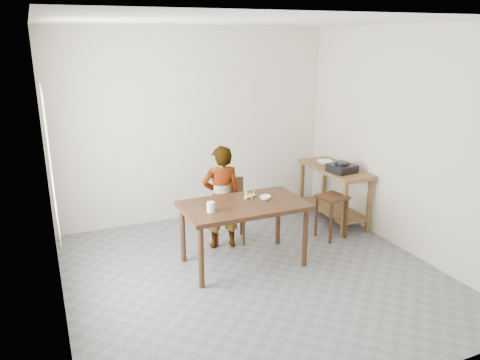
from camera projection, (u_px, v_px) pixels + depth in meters
name	position (u px, v px, depth m)	size (l,w,h in m)	color
floor	(254.00, 276.00, 5.26)	(4.00, 4.00, 0.04)	slate
ceiling	(257.00, 19.00, 4.45)	(4.00, 4.00, 0.04)	white
wall_back	(194.00, 125.00, 6.62)	(4.00, 0.04, 2.70)	beige
wall_front	(386.00, 229.00, 3.09)	(4.00, 0.04, 2.70)	beige
wall_left	(47.00, 182.00, 4.08)	(0.04, 4.00, 2.70)	beige
wall_right	(407.00, 141.00, 5.63)	(0.04, 4.00, 2.70)	beige
window_pane	(50.00, 159.00, 4.23)	(0.02, 1.10, 1.30)	white
dining_table	(243.00, 234.00, 5.41)	(1.40, 0.80, 0.75)	#392111
prep_counter	(334.00, 194.00, 6.67)	(0.50, 1.20, 0.80)	brown
child	(221.00, 198.00, 5.77)	(0.48, 0.32, 1.31)	silver
dining_chair	(229.00, 211.00, 6.00)	(0.39, 0.39, 0.81)	#392111
stool	(331.00, 217.00, 6.14)	(0.33, 0.33, 0.58)	#392111
glass_tumbler	(211.00, 207.00, 5.03)	(0.09, 0.09, 0.11)	silver
small_bowl	(265.00, 198.00, 5.42)	(0.13, 0.13, 0.04)	white
banana	(250.00, 196.00, 5.46)	(0.16, 0.11, 0.06)	#F4DE5D
serving_bowl	(325.00, 163.00, 6.69)	(0.22, 0.22, 0.06)	white
gas_burner	(342.00, 168.00, 6.32)	(0.32, 0.32, 0.11)	black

